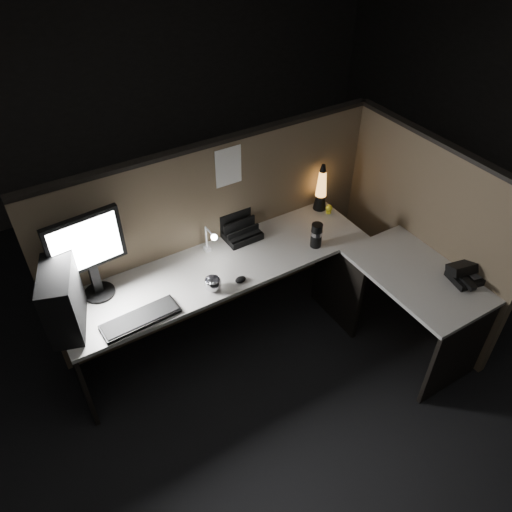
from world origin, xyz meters
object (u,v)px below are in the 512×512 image
keyboard (140,319)px  desk_phone (465,273)px  monitor (87,249)px  lava_lamp (321,191)px  pc_tower (63,300)px

keyboard → desk_phone: desk_phone is taller
monitor → lava_lamp: bearing=-4.3°
pc_tower → lava_lamp: pc_tower is taller
keyboard → desk_phone: size_ratio=1.96×
pc_tower → lava_lamp: size_ratio=1.07×
pc_tower → lava_lamp: bearing=24.1°
lava_lamp → monitor: bearing=-179.0°
pc_tower → monitor: (0.24, 0.19, 0.16)m
lava_lamp → desk_phone: size_ratio=1.59×
monitor → desk_phone: bearing=-33.4°
desk_phone → keyboard: bearing=170.5°
monitor → lava_lamp: size_ratio=1.52×
monitor → desk_phone: monitor is taller
keyboard → lava_lamp: size_ratio=1.23×
monitor → keyboard: bearing=-74.4°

